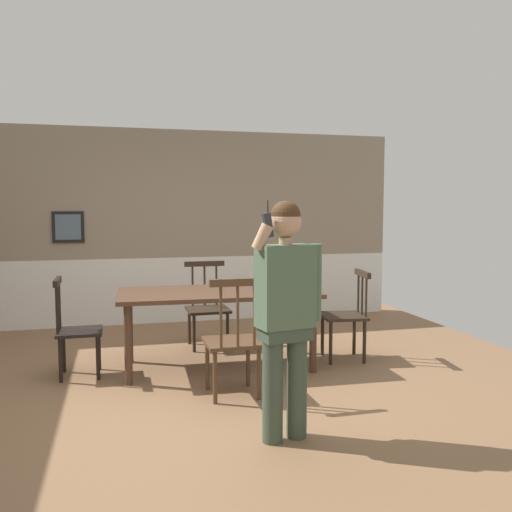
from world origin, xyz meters
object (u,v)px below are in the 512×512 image
object	(u,v)px
chair_at_table_head	(75,329)
chair_by_doorway	(207,306)
dining_table	(218,299)
person_figure	(286,306)
chair_near_window	(347,315)
chair_opposite_corner	(233,340)

from	to	relation	value
chair_at_table_head	chair_by_doorway	bearing A→B (deg)	120.06
dining_table	person_figure	world-z (taller)	person_figure
chair_near_window	chair_opposite_corner	bearing A→B (deg)	127.84
chair_by_doorway	chair_opposite_corner	bearing A→B (deg)	87.50
dining_table	chair_opposite_corner	size ratio (longest dim) A/B	1.92
person_figure	chair_opposite_corner	bearing A→B (deg)	-90.01
chair_at_table_head	chair_opposite_corner	distance (m)	1.61
chair_near_window	person_figure	xyz separation A→B (m)	(-1.22, -1.73, 0.46)
dining_table	chair_at_table_head	xyz separation A→B (m)	(-1.36, 0.05, -0.24)
chair_near_window	dining_table	bearing A→B (deg)	95.49
dining_table	chair_by_doorway	bearing A→B (deg)	87.99
chair_near_window	chair_by_doorway	size ratio (longest dim) A/B	0.97
dining_table	chair_near_window	size ratio (longest dim) A/B	2.10
dining_table	chair_by_doorway	distance (m)	0.89
chair_at_table_head	chair_near_window	bearing A→B (deg)	87.68
chair_at_table_head	dining_table	bearing A→B (deg)	87.79
chair_by_doorway	chair_opposite_corner	size ratio (longest dim) A/B	0.94
dining_table	chair_at_table_head	distance (m)	1.38
chair_by_doorway	person_figure	size ratio (longest dim) A/B	0.59
chair_by_doorway	chair_at_table_head	distance (m)	1.60
chair_near_window	chair_by_doorway	bearing A→B (deg)	63.30
chair_near_window	chair_at_table_head	size ratio (longest dim) A/B	1.00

